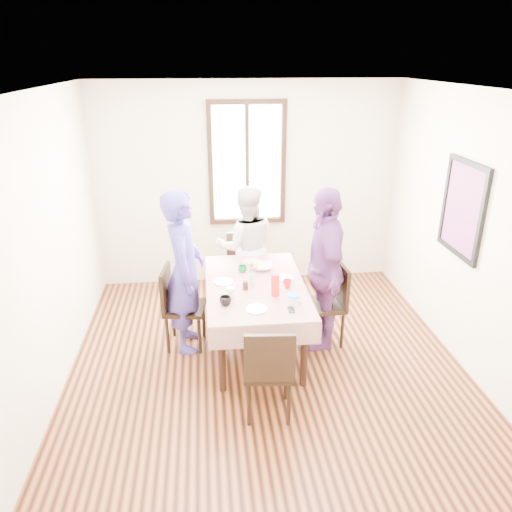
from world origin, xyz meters
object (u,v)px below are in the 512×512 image
person_left (185,272)px  person_right (324,269)px  person_far (247,247)px  chair_left (185,308)px  chair_far (247,270)px  chair_near (268,369)px  dining_table (255,317)px  chair_right (323,305)px

person_left → person_right: bearing=-92.3°
person_far → chair_left: bearing=50.8°
chair_far → chair_near: 2.10m
person_right → person_left: bearing=-91.3°
dining_table → person_left: 0.89m
chair_right → person_left: (-1.48, 0.10, 0.42)m
dining_table → person_right: size_ratio=0.87×
person_left → person_far: size_ratio=1.13×
chair_near → chair_right: bearing=60.9°
chair_far → person_far: 0.32m
chair_left → person_right: bearing=94.0°
chair_right → chair_left: bearing=82.7°
person_far → person_right: size_ratio=0.88×
dining_table → person_far: bearing=90.0°
chair_near → person_far: size_ratio=0.59×
dining_table → chair_near: size_ratio=1.68×
dining_table → person_far: person_far is taller
person_left → chair_right: bearing=-92.3°
chair_near → person_left: (-0.73, 1.19, 0.42)m
dining_table → person_right: 0.89m
person_left → person_right: 1.46m
person_right → chair_far: bearing=-141.6°
chair_right → chair_near: bearing=142.2°
person_left → chair_near: bearing=-147.2°
chair_far → dining_table: bearing=82.1°
person_far → dining_table: bearing=90.9°
chair_near → person_far: person_far is taller
chair_near → person_right: 1.39m
chair_far → person_right: size_ratio=0.52×
person_left → person_far: bearing=-37.9°
person_left → chair_left: bearing=91.4°
person_far → chair_right: bearing=128.1°
chair_right → dining_table: bearing=90.0°
chair_far → chair_near: size_ratio=1.00×
chair_left → person_far: (0.75, 0.89, 0.32)m
chair_left → person_right: 1.54m
chair_far → person_right: person_right is taller
dining_table → person_far: (-0.00, 1.03, 0.40)m
dining_table → chair_left: bearing=169.1°
chair_far → person_right: 1.31m
chair_right → person_far: person_far is taller
chair_left → chair_right: (1.49, -0.10, 0.00)m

